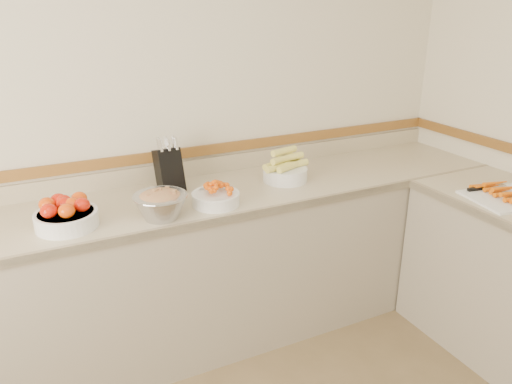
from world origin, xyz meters
name	(u,v)px	position (x,y,z in m)	size (l,w,h in m)	color
back_wall	(147,113)	(0.00, 2.00, 1.30)	(4.00, 4.00, 0.00)	beige
counter_back	(174,274)	(0.00, 1.68, 0.45)	(4.00, 0.65, 1.08)	#C5B58F
knife_block	(169,169)	(0.05, 1.80, 1.03)	(0.14, 0.17, 0.31)	black
tomato_bowl	(66,214)	(-0.52, 1.57, 0.96)	(0.29, 0.29, 0.14)	white
cherry_tomato_bowl	(216,196)	(0.20, 1.51, 0.95)	(0.25, 0.25, 0.14)	white
corn_bowl	(285,170)	(0.70, 1.68, 0.96)	(0.29, 0.26, 0.19)	white
rhubarb_bowl	(161,203)	(-0.10, 1.47, 0.98)	(0.26, 0.26, 0.15)	#B2B2BA
cutting_board	(508,195)	(1.62, 0.91, 0.92)	(0.47, 0.39, 0.06)	white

